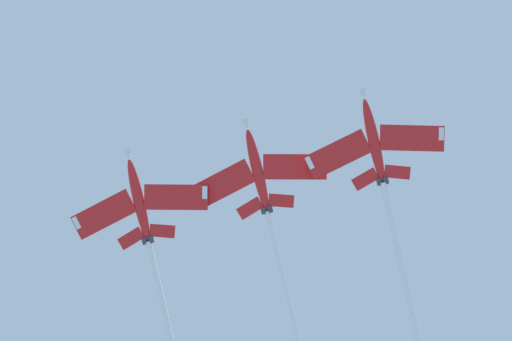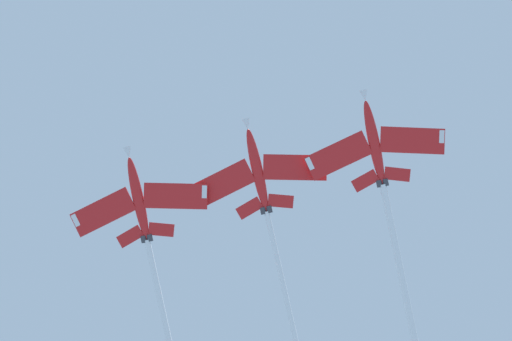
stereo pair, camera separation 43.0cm
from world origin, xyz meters
The scene contains 3 objects.
jet_inner_left centered at (11.85, -11.65, 149.20)m, with size 30.28×24.27×8.41m.
jet_centre centered at (20.78, 2.53, 150.72)m, with size 31.85×25.93×8.50m.
jet_inner_right centered at (31.88, 15.96, 149.44)m, with size 34.40×27.55×9.57m.
Camera 2 is at (-9.38, 15.82, 1.74)m, focal length 75.62 mm.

